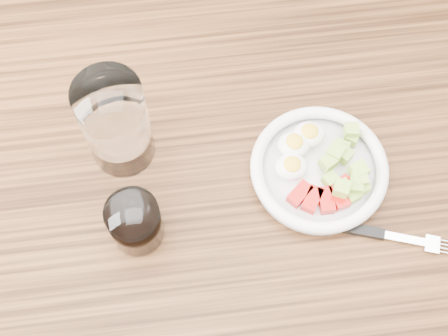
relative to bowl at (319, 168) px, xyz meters
The scene contains 6 objects.
ground 0.80m from the bowl, behind, with size 4.00×4.00×0.00m, color brown.
dining_table 0.17m from the bowl, behind, with size 1.50×0.90×0.77m.
bowl is the anchor object (origin of this frame).
fork 0.11m from the bowl, 62.15° to the right, with size 0.21×0.08×0.01m.
water_glass 0.28m from the bowl, 165.32° to the left, with size 0.09×0.09×0.16m, color white.
coffee_glass 0.26m from the bowl, 167.61° to the right, with size 0.07×0.07×0.08m.
Camera 1 is at (-0.05, -0.33, 1.57)m, focal length 50.00 mm.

